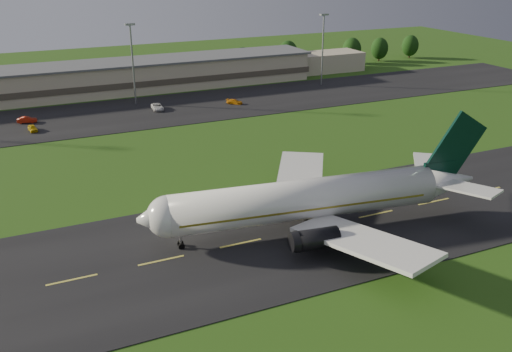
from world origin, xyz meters
name	(u,v)px	position (x,y,z in m)	size (l,w,h in m)	color
ground	(241,244)	(0.00, 0.00, 0.00)	(360.00, 360.00, 0.00)	#214310
taxiway	(241,244)	(0.00, 0.00, 0.05)	(220.00, 30.00, 0.10)	black
apron	(123,114)	(0.00, 72.00, 0.05)	(260.00, 30.00, 0.10)	black
airliner	(311,199)	(10.56, -0.12, 4.66)	(51.14, 41.80, 15.57)	white
terminal	(126,77)	(6.40, 96.18, 3.99)	(145.00, 16.00, 8.40)	tan
light_mast_centre	(132,55)	(5.00, 80.00, 12.74)	(2.40, 1.20, 20.35)	gray
light_mast_east	(323,41)	(60.00, 80.00, 12.74)	(2.40, 1.20, 20.35)	gray
tree_line	(203,62)	(32.65, 106.34, 4.65)	(194.13, 8.36, 9.59)	black
service_vehicle_a	(33,128)	(-21.08, 66.14, 0.77)	(1.59, 3.95, 1.35)	gold
service_vehicle_b	(27,120)	(-21.70, 73.53, 0.81)	(1.49, 4.28, 1.41)	#A51C0B
service_vehicle_c	(157,107)	(8.54, 72.33, 0.85)	(2.48, 5.38, 1.49)	silver
service_vehicle_d	(234,102)	(28.13, 69.74, 0.70)	(1.69, 4.15, 1.21)	orange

